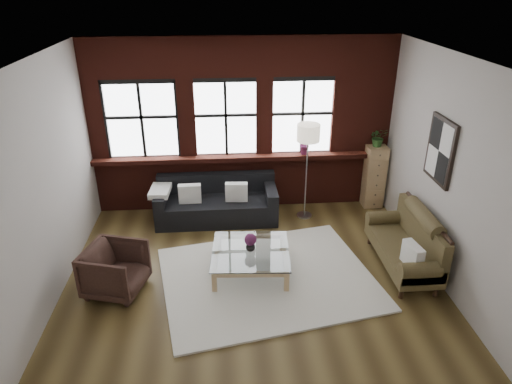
{
  "coord_description": "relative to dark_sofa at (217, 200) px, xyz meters",
  "views": [
    {
      "loc": [
        -0.4,
        -5.58,
        4.13
      ],
      "look_at": [
        0.1,
        0.6,
        1.15
      ],
      "focal_mm": 32.0,
      "sensor_mm": 36.0,
      "label": 1
    }
  ],
  "objects": [
    {
      "name": "vase",
      "position": [
        0.5,
        -1.7,
        0.05
      ],
      "size": [
        0.18,
        0.18,
        0.15
      ],
      "primitive_type": "imported",
      "rotation": [
        0.0,
        0.0,
        -0.22
      ],
      "color": "#B2B2B2",
      "rests_on": "coffee_table"
    },
    {
      "name": "wall_right",
      "position": [
        3.27,
        -1.9,
        1.2
      ],
      "size": [
        0.0,
        5.0,
        5.0
      ],
      "primitive_type": "plane",
      "rotation": [
        1.57,
        0.0,
        -1.57
      ],
      "color": "#B6B0AA",
      "rests_on": "ground"
    },
    {
      "name": "wall_back",
      "position": [
        0.52,
        0.6,
        1.2
      ],
      "size": [
        5.5,
        0.0,
        5.5
      ],
      "primitive_type": "plane",
      "rotation": [
        1.57,
        0.0,
        0.0
      ],
      "color": "#B6B0AA",
      "rests_on": "ground"
    },
    {
      "name": "sill_plant",
      "position": [
        1.68,
        0.42,
        0.88
      ],
      "size": [
        0.27,
        0.25,
        0.4
      ],
      "primitive_type": "imported",
      "rotation": [
        0.0,
        0.0,
        0.39
      ],
      "color": "#63224E",
      "rests_on": "sill_ledge"
    },
    {
      "name": "vintage_settee",
      "position": [
        2.82,
        -1.79,
        0.06
      ],
      "size": [
        0.75,
        1.7,
        0.9
      ],
      "primitive_type": null,
      "color": "#4B4022",
      "rests_on": "floor"
    },
    {
      "name": "ceiling",
      "position": [
        0.52,
        -1.9,
        2.8
      ],
      "size": [
        5.5,
        5.5,
        0.0
      ],
      "primitive_type": "plane",
      "rotation": [
        3.14,
        0.0,
        0.0
      ],
      "color": "white",
      "rests_on": "ground"
    },
    {
      "name": "sill_ledge",
      "position": [
        0.52,
        0.45,
        0.64
      ],
      "size": [
        5.5,
        0.3,
        0.08
      ],
      "primitive_type": "cube",
      "color": "#4B1911",
      "rests_on": "brick_backwall"
    },
    {
      "name": "wall_front",
      "position": [
        0.52,
        -4.4,
        1.2
      ],
      "size": [
        5.5,
        0.0,
        5.5
      ],
      "primitive_type": "plane",
      "rotation": [
        -1.57,
        0.0,
        0.0
      ],
      "color": "#B6B0AA",
      "rests_on": "ground"
    },
    {
      "name": "coffee_table",
      "position": [
        0.5,
        -1.7,
        -0.21
      ],
      "size": [
        1.22,
        1.22,
        0.38
      ],
      "primitive_type": null,
      "rotation": [
        0.0,
        0.0,
        -0.07
      ],
      "color": "tan",
      "rests_on": "shag_rug"
    },
    {
      "name": "pillow_settee",
      "position": [
        2.74,
        -2.31,
        0.17
      ],
      "size": [
        0.2,
        0.4,
        0.34
      ],
      "primitive_type": "cube",
      "rotation": [
        0.0,
        0.0,
        0.16
      ],
      "color": "white",
      "rests_on": "vintage_settee"
    },
    {
      "name": "window_left",
      "position": [
        -1.28,
        0.55,
        1.35
      ],
      "size": [
        1.38,
        0.1,
        1.5
      ],
      "primitive_type": null,
      "color": "black",
      "rests_on": "brick_backwall"
    },
    {
      "name": "armchair",
      "position": [
        -1.43,
        -2.02,
        -0.04
      ],
      "size": [
        0.96,
        0.95,
        0.71
      ],
      "primitive_type": "imported",
      "rotation": [
        0.0,
        0.0,
        1.29
      ],
      "color": "#2F1D17",
      "rests_on": "floor"
    },
    {
      "name": "brick_backwall",
      "position": [
        0.52,
        0.54,
        1.2
      ],
      "size": [
        5.5,
        0.12,
        3.2
      ],
      "primitive_type": null,
      "color": "#4B1911",
      "rests_on": "floor"
    },
    {
      "name": "window_right",
      "position": [
        1.62,
        0.55,
        1.35
      ],
      "size": [
        1.38,
        0.1,
        1.5
      ],
      "primitive_type": null,
      "color": "black",
      "rests_on": "brick_backwall"
    },
    {
      "name": "pillow_b",
      "position": [
        0.36,
        -0.1,
        0.19
      ],
      "size": [
        0.41,
        0.16,
        0.34
      ],
      "primitive_type": "cube",
      "rotation": [
        0.0,
        0.0,
        -0.06
      ],
      "color": "white",
      "rests_on": "dark_sofa"
    },
    {
      "name": "flowers",
      "position": [
        0.5,
        -1.7,
        0.17
      ],
      "size": [
        0.19,
        0.19,
        0.19
      ],
      "primitive_type": "sphere",
      "color": "#63224E",
      "rests_on": "vase"
    },
    {
      "name": "floor_lamp",
      "position": [
        1.63,
        -0.02,
        0.57
      ],
      "size": [
        0.4,
        0.4,
        1.94
      ],
      "primitive_type": null,
      "color": "#A5A5A8",
      "rests_on": "floor"
    },
    {
      "name": "potted_plant_top",
      "position": [
        3.03,
        0.35,
        1.0
      ],
      "size": [
        0.33,
        0.28,
        0.36
      ],
      "primitive_type": "imported",
      "rotation": [
        0.0,
        0.0,
        0.02
      ],
      "color": "#2D5923",
      "rests_on": "drawer_chest"
    },
    {
      "name": "pillow_a",
      "position": [
        -0.47,
        -0.1,
        0.19
      ],
      "size": [
        0.4,
        0.15,
        0.34
      ],
      "primitive_type": "cube",
      "rotation": [
        0.0,
        0.0,
        0.03
      ],
      "color": "white",
      "rests_on": "dark_sofa"
    },
    {
      "name": "dark_sofa",
      "position": [
        0.0,
        0.0,
        0.0
      ],
      "size": [
        2.19,
        0.89,
        0.79
      ],
      "primitive_type": null,
      "color": "black",
      "rests_on": "floor"
    },
    {
      "name": "wall_poster",
      "position": [
        3.24,
        -1.6,
        1.45
      ],
      "size": [
        0.05,
        0.74,
        0.94
      ],
      "primitive_type": null,
      "color": "black",
      "rests_on": "wall_right"
    },
    {
      "name": "wall_left",
      "position": [
        -2.23,
        -1.9,
        1.2
      ],
      "size": [
        0.0,
        5.0,
        5.0
      ],
      "primitive_type": "plane",
      "rotation": [
        1.57,
        0.0,
        1.57
      ],
      "color": "#B6B0AA",
      "rests_on": "ground"
    },
    {
      "name": "floor",
      "position": [
        0.52,
        -1.9,
        -0.4
      ],
      "size": [
        5.5,
        5.5,
        0.0
      ],
      "primitive_type": "plane",
      "color": "#453419",
      "rests_on": "ground"
    },
    {
      "name": "window_mid",
      "position": [
        0.22,
        0.55,
        1.35
      ],
      "size": [
        1.38,
        0.1,
        1.5
      ],
      "primitive_type": null,
      "color": "black",
      "rests_on": "brick_backwall"
    },
    {
      "name": "drawer_chest",
      "position": [
        3.03,
        0.35,
        0.21
      ],
      "size": [
        0.37,
        0.37,
        1.22
      ],
      "primitive_type": "cube",
      "color": "tan",
      "rests_on": "floor"
    },
    {
      "name": "shag_rug",
      "position": [
        0.75,
        -1.92,
        -0.38
      ],
      "size": [
        3.45,
        2.93,
        0.03
      ],
      "primitive_type": "cube",
      "rotation": [
        0.0,
        0.0,
        0.19
      ],
      "color": "silver",
      "rests_on": "floor"
    }
  ]
}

